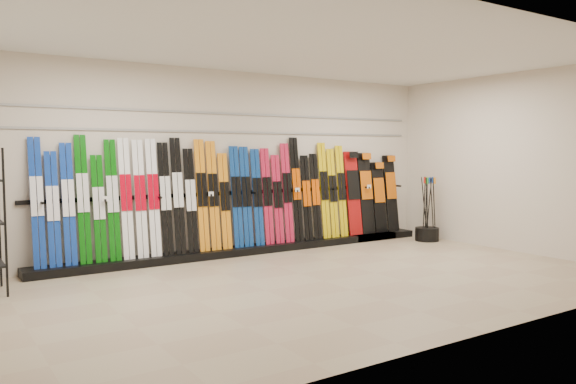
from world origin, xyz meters
TOP-DOWN VIEW (x-y plane):
  - floor at (0.00, 0.00)m, footprint 8.00×8.00m
  - back_wall at (0.00, 2.50)m, footprint 8.00×0.00m
  - right_wall at (4.00, 0.00)m, footprint 0.00×5.00m
  - ceiling at (0.00, 0.00)m, footprint 8.00×8.00m
  - ski_rack_base at (0.22, 2.28)m, footprint 8.00×0.40m
  - skis at (-0.48, 2.33)m, footprint 5.38×0.24m
  - snowboards at (2.91, 2.35)m, footprint 1.25×0.24m
  - pole_bin at (3.60, 1.57)m, footprint 0.44×0.44m
  - ski_poles at (3.63, 1.58)m, footprint 0.27×0.38m
  - slatwall_rail_0 at (0.00, 2.48)m, footprint 7.60×0.02m
  - slatwall_rail_1 at (0.00, 2.48)m, footprint 7.60×0.02m

SIDE VIEW (x-z plane):
  - floor at x=0.00m, z-range 0.00..0.00m
  - ski_rack_base at x=0.22m, z-range 0.00..0.12m
  - pole_bin at x=3.60m, z-range 0.00..0.25m
  - ski_poles at x=3.63m, z-range 0.02..1.20m
  - snowboards at x=2.91m, z-range 0.08..1.64m
  - skis at x=-0.48m, z-range 0.05..1.86m
  - back_wall at x=0.00m, z-range -2.50..5.50m
  - right_wall at x=4.00m, z-range -1.00..4.00m
  - slatwall_rail_0 at x=0.00m, z-range 1.98..2.02m
  - slatwall_rail_1 at x=0.00m, z-range 2.28..2.31m
  - ceiling at x=0.00m, z-range 3.00..3.00m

